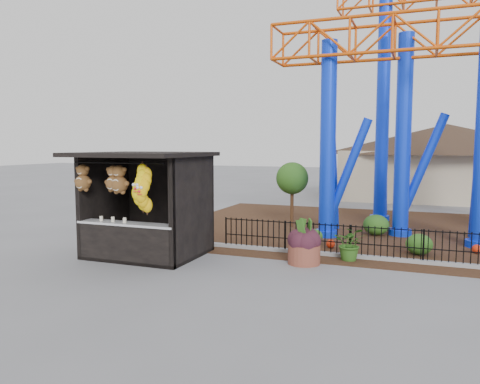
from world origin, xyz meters
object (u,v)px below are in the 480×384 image
(prize_booth, at_px, (142,206))
(roller_coaster, at_px, (439,60))
(terracotta_planter, at_px, (304,254))
(potted_plant, at_px, (351,244))

(prize_booth, relative_size, roller_coaster, 0.32)
(prize_booth, height_order, terracotta_planter, prize_booth)
(prize_booth, bearing_deg, roller_coaster, 42.09)
(terracotta_planter, relative_size, potted_plant, 0.91)
(prize_booth, bearing_deg, terracotta_planter, 11.36)
(roller_coaster, height_order, terracotta_planter, roller_coaster)
(roller_coaster, distance_m, terracotta_planter, 9.52)
(prize_booth, height_order, roller_coaster, roller_coaster)
(terracotta_planter, distance_m, potted_plant, 1.46)
(terracotta_planter, xyz_separation_m, potted_plant, (1.16, 0.86, 0.22))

